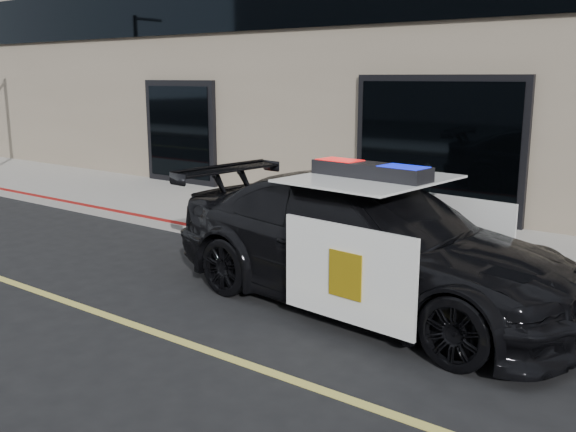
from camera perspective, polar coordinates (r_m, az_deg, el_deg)
The scene contains 4 objects.
ground at distance 6.73m, azimuth -4.74°, elevation -12.67°, with size 120.00×120.00×0.00m, color black.
sidewalk_n at distance 10.95m, azimuth 13.85°, elevation -2.68°, with size 60.00×3.50×0.15m, color gray.
police_car at distance 8.06m, azimuth 7.17°, elevation -2.35°, with size 3.23×5.93×1.81m.
fire_hydrant at distance 11.31m, azimuth 2.37°, elevation 0.33°, with size 0.33×0.46×0.73m.
Camera 1 is at (4.10, -4.53, 2.84)m, focal length 40.00 mm.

